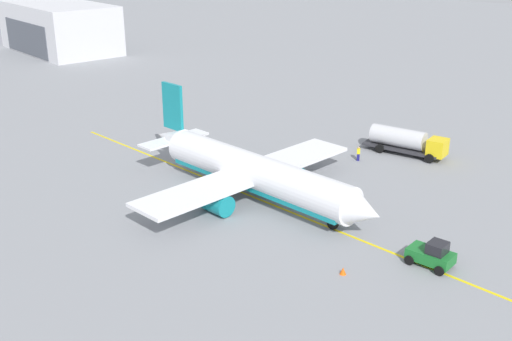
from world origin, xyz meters
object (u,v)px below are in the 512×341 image
fuel_tanker (406,141)px  safety_cone_nose (343,271)px  pushback_tug (432,254)px  airplane (253,173)px  refueling_worker (358,154)px

fuel_tanker → safety_cone_nose: fuel_tanker is taller
pushback_tug → safety_cone_nose: bearing=-134.1°
fuel_tanker → airplane: bearing=-109.7°
fuel_tanker → safety_cone_nose: 30.30m
fuel_tanker → pushback_tug: 27.06m
airplane → safety_cone_nose: size_ratio=52.37×
pushback_tug → refueling_worker: size_ratio=2.21×
safety_cone_nose → pushback_tug: bearing=45.9°
airplane → safety_cone_nose: airplane is taller
fuel_tanker → pushback_tug: (12.32, -24.08, -0.71)m
safety_cone_nose → airplane: bearing=150.5°
fuel_tanker → refueling_worker: 6.41m
airplane → fuel_tanker: size_ratio=3.08×
fuel_tanker → pushback_tug: size_ratio=2.66×
fuel_tanker → safety_cone_nose: (7.16, -29.41, -1.43)m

